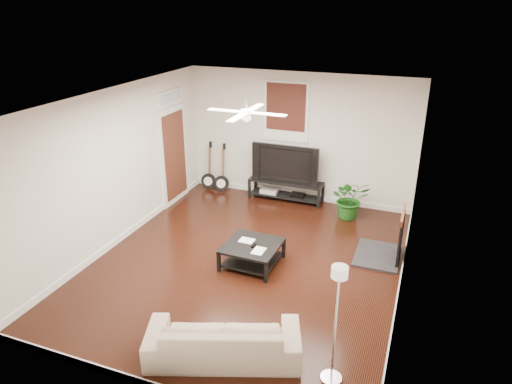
% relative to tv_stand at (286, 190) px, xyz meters
% --- Properties ---
extents(room, '(5.01, 6.01, 2.81)m').
position_rel_tv_stand_xyz_m(room, '(0.20, -2.78, 1.17)').
color(room, black).
rests_on(room, ground).
extents(brick_accent, '(0.02, 2.20, 2.80)m').
position_rel_tv_stand_xyz_m(brick_accent, '(2.68, -1.78, 1.17)').
color(brick_accent, brown).
rests_on(brick_accent, floor).
extents(fireplace, '(0.80, 1.10, 0.92)m').
position_rel_tv_stand_xyz_m(fireplace, '(2.40, -1.78, 0.23)').
color(fireplace, black).
rests_on(fireplace, floor).
extents(window_back, '(1.00, 0.06, 1.30)m').
position_rel_tv_stand_xyz_m(window_back, '(-0.10, 0.19, 1.72)').
color(window_back, black).
rests_on(window_back, wall_back).
extents(door_left, '(0.08, 1.00, 2.50)m').
position_rel_tv_stand_xyz_m(door_left, '(-2.26, -0.88, 1.02)').
color(door_left, white).
rests_on(door_left, wall_left).
extents(tv_stand, '(1.65, 0.44, 0.46)m').
position_rel_tv_stand_xyz_m(tv_stand, '(0.00, 0.00, 0.00)').
color(tv_stand, black).
rests_on(tv_stand, floor).
extents(tv, '(1.48, 0.19, 0.85)m').
position_rel_tv_stand_xyz_m(tv, '(-0.00, 0.02, 0.65)').
color(tv, black).
rests_on(tv, tv_stand).
extents(coffee_table, '(0.92, 0.92, 0.37)m').
position_rel_tv_stand_xyz_m(coffee_table, '(0.29, -2.80, -0.04)').
color(coffee_table, black).
rests_on(coffee_table, floor).
extents(sofa, '(2.05, 1.35, 0.56)m').
position_rel_tv_stand_xyz_m(sofa, '(0.75, -4.97, 0.05)').
color(sofa, '#C8AF96').
rests_on(sofa, floor).
extents(floor_lamp, '(0.33, 0.33, 1.56)m').
position_rel_tv_stand_xyz_m(floor_lamp, '(2.10, -4.87, 0.55)').
color(floor_lamp, silver).
rests_on(floor_lamp, floor).
extents(potted_plant, '(0.94, 0.89, 0.84)m').
position_rel_tv_stand_xyz_m(potted_plant, '(1.49, -0.40, 0.19)').
color(potted_plant, '#1A5418').
rests_on(potted_plant, floor).
extents(guitar_left, '(0.39, 0.30, 1.14)m').
position_rel_tv_stand_xyz_m(guitar_left, '(-1.90, -0.03, 0.34)').
color(guitar_left, black).
rests_on(guitar_left, floor).
extents(guitar_right, '(0.41, 0.33, 1.14)m').
position_rel_tv_stand_xyz_m(guitar_right, '(-1.55, -0.06, 0.34)').
color(guitar_right, black).
rests_on(guitar_right, floor).
extents(ceiling_fan, '(1.24, 1.24, 0.32)m').
position_rel_tv_stand_xyz_m(ceiling_fan, '(0.20, -2.78, 2.37)').
color(ceiling_fan, white).
rests_on(ceiling_fan, ceiling).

